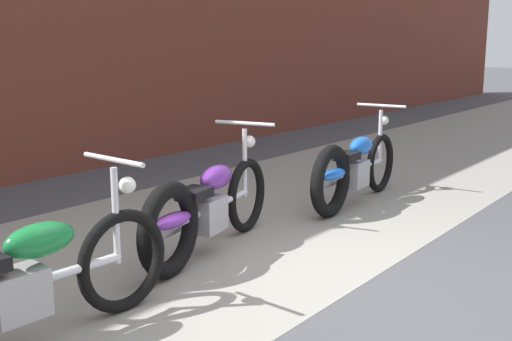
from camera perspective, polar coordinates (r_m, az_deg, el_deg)
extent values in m
plane|color=#47474C|center=(4.57, 8.23, -10.85)|extent=(80.00, 80.00, 0.00)
cube|color=gray|center=(5.57, -7.78, -6.66)|extent=(36.00, 3.50, 0.01)
torus|color=black|center=(4.23, -11.80, -7.92)|extent=(0.68, 0.12, 0.68)
cylinder|color=silver|center=(3.89, -19.54, -9.50)|extent=(1.24, 0.13, 0.06)
cube|color=#99999E|center=(3.87, -20.54, -10.32)|extent=(0.33, 0.24, 0.28)
ellipsoid|color=#197A38|center=(3.85, -18.75, -5.88)|extent=(0.45, 0.22, 0.20)
cylinder|color=silver|center=(4.12, -12.42, -3.97)|extent=(0.05, 0.05, 0.62)
cylinder|color=silver|center=(4.04, -12.64, 0.96)|extent=(0.07, 0.58, 0.03)
sphere|color=white|center=(4.13, -11.42, -1.30)|extent=(0.11, 0.11, 0.11)
torus|color=black|center=(5.86, -0.84, -2.23)|extent=(0.68, 0.22, 0.68)
torus|color=black|center=(4.76, -7.77, -5.28)|extent=(0.74, 0.28, 0.73)
cylinder|color=silver|center=(5.29, -3.94, -3.31)|extent=(1.22, 0.31, 0.06)
cube|color=#99999E|center=(5.23, -4.36, -3.94)|extent=(0.36, 0.28, 0.28)
ellipsoid|color=#6B2D93|center=(5.30, -3.56, -0.61)|extent=(0.47, 0.28, 0.20)
ellipsoid|color=#6B2D93|center=(4.78, -7.46, -4.44)|extent=(0.47, 0.27, 0.10)
cube|color=black|center=(5.01, -5.53, -2.06)|extent=(0.32, 0.25, 0.08)
cylinder|color=silver|center=(5.75, -1.02, 0.69)|extent=(0.05, 0.05, 0.62)
cylinder|color=silver|center=(5.70, -1.04, 4.24)|extent=(0.15, 0.57, 0.03)
sphere|color=white|center=(5.81, -0.59, 2.60)|extent=(0.11, 0.11, 0.11)
cylinder|color=silver|center=(5.13, -7.14, -5.24)|extent=(0.55, 0.17, 0.06)
torus|color=black|center=(7.54, 11.04, 0.67)|extent=(0.68, 0.13, 0.68)
torus|color=black|center=(6.37, 6.68, -0.95)|extent=(0.74, 0.19, 0.73)
cylinder|color=silver|center=(6.94, 9.05, 0.15)|extent=(1.24, 0.15, 0.06)
cube|color=#99999E|center=(6.88, 8.77, -0.29)|extent=(0.34, 0.24, 0.28)
ellipsoid|color=blue|center=(6.97, 9.38, 2.19)|extent=(0.45, 0.22, 0.20)
ellipsoid|color=blue|center=(6.40, 6.89, -0.34)|extent=(0.45, 0.21, 0.10)
cube|color=black|center=(6.66, 8.13, 1.27)|extent=(0.30, 0.22, 0.08)
cylinder|color=silver|center=(7.45, 11.02, 2.96)|extent=(0.05, 0.05, 0.62)
cylinder|color=silver|center=(7.41, 11.12, 5.71)|extent=(0.08, 0.58, 0.03)
sphere|color=white|center=(7.52, 11.35, 4.41)|extent=(0.11, 0.11, 0.11)
cylinder|color=silver|center=(6.75, 6.75, -1.16)|extent=(0.55, 0.10, 0.06)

